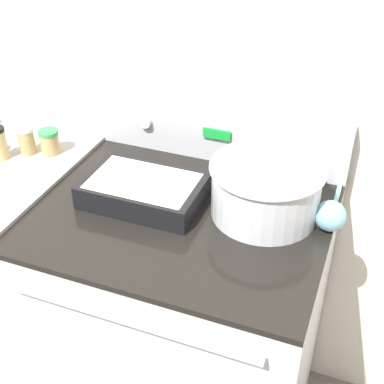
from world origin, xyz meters
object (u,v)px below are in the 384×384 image
object	(u,v)px
mixing_bowl	(266,187)
ladle	(331,214)
casserole_dish	(143,190)
spice_jar_white_cap	(27,140)
spice_jar_green_cap	(50,142)

from	to	relation	value
mixing_bowl	ladle	size ratio (longest dim) A/B	0.98
mixing_bowl	casserole_dish	xyz separation A→B (m)	(-0.34, -0.07, -0.05)
mixing_bowl	ladle	distance (m)	0.19
casserole_dish	spice_jar_white_cap	xyz separation A→B (m)	(-0.46, 0.10, 0.02)
mixing_bowl	casserole_dish	distance (m)	0.35
ladle	spice_jar_white_cap	world-z (taller)	spice_jar_white_cap
casserole_dish	spice_jar_green_cap	xyz separation A→B (m)	(-0.39, 0.13, 0.01)
ladle	spice_jar_white_cap	xyz separation A→B (m)	(-0.98, 0.03, 0.02)
spice_jar_white_cap	ladle	bearing A→B (deg)	-1.50
spice_jar_white_cap	mixing_bowl	bearing A→B (deg)	-2.23
casserole_dish	spice_jar_green_cap	size ratio (longest dim) A/B	4.15
mixing_bowl	ladle	bearing A→B (deg)	1.72
mixing_bowl	spice_jar_white_cap	xyz separation A→B (m)	(-0.80, 0.03, -0.03)
mixing_bowl	ladle	xyz separation A→B (m)	(0.18, 0.01, -0.05)
casserole_dish	spice_jar_white_cap	distance (m)	0.47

